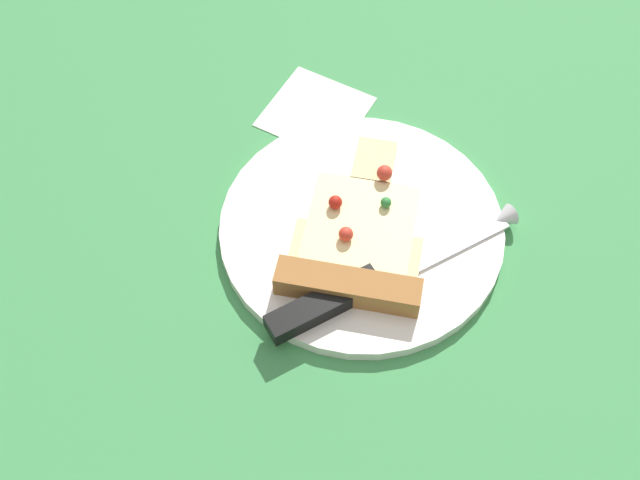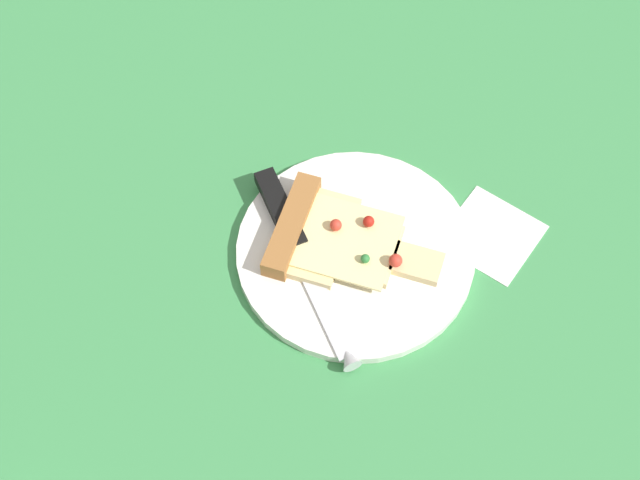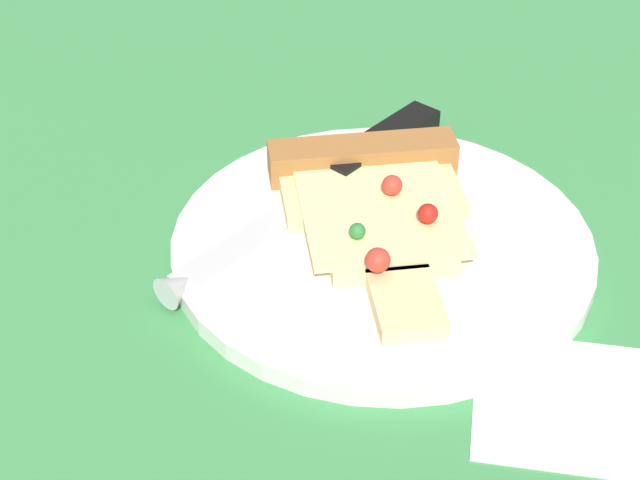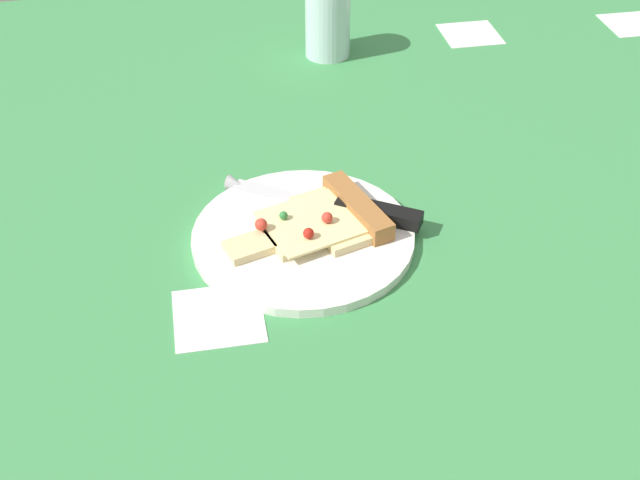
% 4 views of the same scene
% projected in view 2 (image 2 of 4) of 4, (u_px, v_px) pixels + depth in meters
% --- Properties ---
extents(ground_plane, '(1.55, 1.55, 0.03)m').
position_uv_depth(ground_plane, '(326.00, 219.00, 0.99)').
color(ground_plane, '#3D8C4C').
rests_on(ground_plane, ground).
extents(plate, '(0.25, 0.25, 0.01)m').
position_uv_depth(plate, '(355.00, 252.00, 0.95)').
color(plate, white).
rests_on(plate, ground_plane).
extents(pizza_slice, '(0.14, 0.19, 0.03)m').
position_uv_depth(pizza_slice, '(332.00, 238.00, 0.94)').
color(pizza_slice, beige).
rests_on(pizza_slice, plate).
extents(knife, '(0.14, 0.22, 0.02)m').
position_uv_depth(knife, '(297.00, 245.00, 0.94)').
color(knife, silver).
rests_on(knife, plate).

